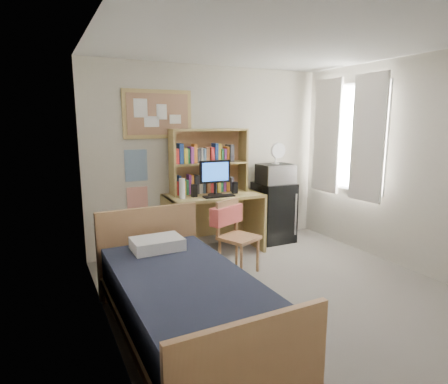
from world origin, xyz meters
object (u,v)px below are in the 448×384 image
microwave (275,174)px  speaker_left (194,191)px  bed (186,309)px  bulletin_board (158,114)px  desk_fan (276,155)px  mini_fridge (274,212)px  desk (214,223)px  speaker_right (235,188)px  monitor (215,178)px  desk_chair (239,237)px

microwave → speaker_left: bearing=-174.8°
bed → microwave: 3.01m
bulletin_board → desk_fan: bearing=-9.7°
mini_fridge → speaker_left: size_ratio=5.36×
desk → speaker_left: speaker_left is taller
mini_fridge → desk_fan: size_ratio=3.19×
speaker_right → desk_fan: 0.87m
desk → monitor: size_ratio=2.90×
microwave → desk_fan: size_ratio=1.76×
desk → speaker_right: 0.58m
desk → desk_fan: 1.40m
mini_fridge → monitor: bearing=-171.9°
desk → speaker_right: speaker_right is taller
mini_fridge → microwave: (-0.00, -0.02, 0.60)m
desk_chair → mini_fridge: size_ratio=0.99×
bed → monitor: bearing=57.4°
monitor → desk_fan: bearing=8.3°
speaker_right → bulletin_board: bearing=159.1°
bulletin_board → mini_fridge: 2.27m
microwave → desk_chair: bearing=-140.9°
desk_chair → speaker_left: bearing=87.0°
bulletin_board → bed: bulletin_board is taller
speaker_left → desk: bearing=11.3°
monitor → speaker_right: 0.34m
desk_chair → speaker_left: speaker_left is taller
desk → bulletin_board: bearing=155.1°
mini_fridge → speaker_left: (-1.36, -0.11, 0.47)m
speaker_left → desk_fan: desk_fan is taller
bed → monitor: size_ratio=4.52×
microwave → desk_fan: bearing=0.0°
desk_fan → mini_fridge: bearing=90.0°
desk_chair → mini_fridge: bearing=15.3°
mini_fridge → monitor: (-1.06, -0.13, 0.61)m
desk_chair → bed: 1.55m
desk_fan → speaker_left: bearing=-174.8°
desk → desk_chair: 0.79m
microwave → desk_fan: desk_fan is taller
bed → monitor: (1.13, 1.81, 0.78)m
monitor → desk_fan: (1.06, 0.11, 0.27)m
desk → monitor: (-0.00, -0.06, 0.65)m
mini_fridge → desk_fan: 0.89m
bulletin_board → desk_fan: 1.83m
bulletin_board → desk_chair: bulletin_board is taller
desk_chair → microwave: 1.50m
desk_chair → mini_fridge: (1.08, 0.86, 0.01)m
desk → desk_chair: (-0.03, -0.79, 0.03)m
desk → microwave: bearing=5.0°
desk → microwave: (1.05, 0.05, 0.63)m
bulletin_board → desk_fan: bulletin_board is taller
bulletin_board → monitor: 1.15m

